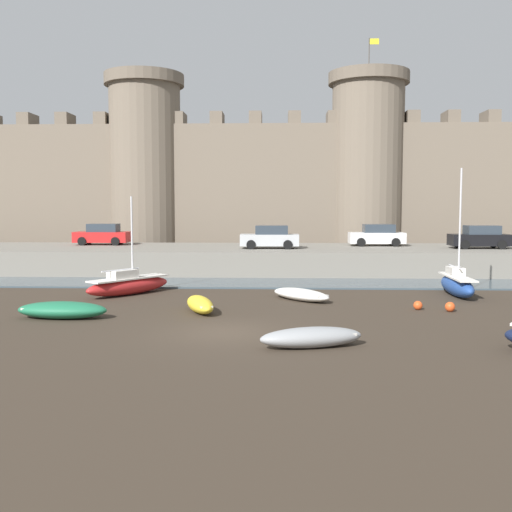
% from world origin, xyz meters
% --- Properties ---
extents(ground_plane, '(160.00, 160.00, 0.00)m').
position_xyz_m(ground_plane, '(0.00, 0.00, 0.00)').
color(ground_plane, '#382D23').
extents(water_channel, '(80.00, 4.50, 0.10)m').
position_xyz_m(water_channel, '(0.00, 13.92, 0.05)').
color(water_channel, '#3D4C56').
rests_on(water_channel, ground).
extents(quay_road, '(71.97, 10.00, 1.75)m').
position_xyz_m(quay_road, '(0.00, 21.17, 0.87)').
color(quay_road, slate).
rests_on(quay_road, ground).
extents(castle, '(67.07, 7.10, 19.43)m').
position_xyz_m(castle, '(-0.00, 32.11, 7.36)').
color(castle, '#706354').
rests_on(castle, ground).
extents(rowboat_midflat_right, '(3.88, 1.56, 0.72)m').
position_xyz_m(rowboat_midflat_right, '(-7.09, 2.52, 0.38)').
color(rowboat_midflat_right, '#1E6B47').
rests_on(rowboat_midflat_right, ground).
extents(sailboat_midflat_centre, '(1.13, 4.84, 6.70)m').
position_xyz_m(sailboat_midflat_centre, '(11.51, 9.64, 0.63)').
color(sailboat_midflat_centre, '#234793').
rests_on(sailboat_midflat_centre, ground).
extents(rowboat_near_channel_left, '(1.98, 3.24, 0.72)m').
position_xyz_m(rowboat_near_channel_left, '(-1.45, 4.19, 0.38)').
color(rowboat_near_channel_left, yellow).
rests_on(rowboat_near_channel_left, ground).
extents(rowboat_midflat_left, '(3.49, 3.62, 0.58)m').
position_xyz_m(rowboat_midflat_left, '(3.19, 7.80, 0.31)').
color(rowboat_midflat_left, silver).
rests_on(rowboat_midflat_left, ground).
extents(sailboat_foreground_centre, '(4.23, 5.06, 5.26)m').
position_xyz_m(sailboat_foreground_centre, '(-5.98, 9.34, 0.55)').
color(sailboat_foreground_centre, red).
rests_on(sailboat_foreground_centre, ground).
extents(rowboat_foreground_right, '(3.73, 1.99, 0.69)m').
position_xyz_m(rowboat_foreground_right, '(3.16, -2.28, 0.36)').
color(rowboat_foreground_right, gray).
rests_on(rowboat_foreground_right, ground).
extents(mooring_buoy_off_centre, '(0.44, 0.44, 0.44)m').
position_xyz_m(mooring_buoy_off_centre, '(9.78, 4.77, 0.22)').
color(mooring_buoy_off_centre, '#E04C1E').
rests_on(mooring_buoy_off_centre, ground).
extents(mooring_buoy_mid_mud, '(0.41, 0.41, 0.41)m').
position_xyz_m(mooring_buoy_mid_mud, '(8.45, 5.20, 0.21)').
color(mooring_buoy_mid_mud, '#E04C1E').
rests_on(mooring_buoy_mid_mud, ground).
extents(car_quay_east, '(4.11, 1.91, 1.62)m').
position_xyz_m(car_quay_east, '(16.26, 20.45, 2.53)').
color(car_quay_east, black).
rests_on(car_quay_east, quay_road).
extents(car_quay_centre_west, '(4.11, 1.91, 1.62)m').
position_xyz_m(car_quay_centre_west, '(9.45, 22.88, 2.53)').
color(car_quay_centre_west, silver).
rests_on(car_quay_centre_west, quay_road).
extents(car_quay_centre_east, '(4.11, 1.91, 1.62)m').
position_xyz_m(car_quay_centre_east, '(-11.49, 23.30, 2.53)').
color(car_quay_centre_east, red).
rests_on(car_quay_centre_east, quay_road).
extents(car_quay_west, '(4.11, 1.91, 1.62)m').
position_xyz_m(car_quay_west, '(1.47, 19.90, 2.53)').
color(car_quay_west, '#B2B5B7').
rests_on(car_quay_west, quay_road).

